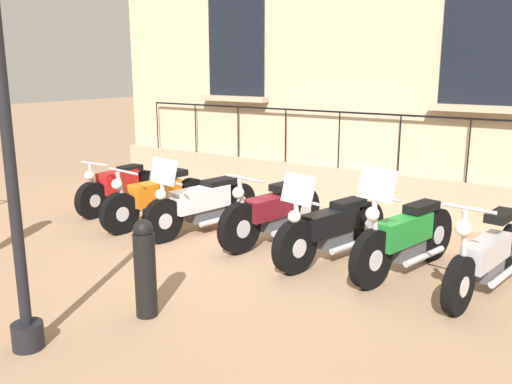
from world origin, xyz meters
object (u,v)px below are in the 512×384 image
(motorcycle_red, at_px, (120,188))
(motorcycle_orange, at_px, (157,199))
(motorcycle_green, at_px, (405,238))
(motorcycle_silver, at_px, (487,258))
(motorcycle_white, at_px, (202,204))
(bollard, at_px, (145,268))
(motorcycle_black, at_px, (332,230))
(motorcycle_maroon, at_px, (272,213))

(motorcycle_red, distance_m, motorcycle_orange, 1.18)
(motorcycle_red, xyz_separation_m, motorcycle_green, (0.13, 5.17, 0.05))
(motorcycle_silver, bearing_deg, motorcycle_orange, -89.15)
(motorcycle_white, bearing_deg, motorcycle_silver, 89.94)
(motorcycle_white, relative_size, motorcycle_silver, 1.00)
(motorcycle_green, bearing_deg, bollard, -34.10)
(motorcycle_black, bearing_deg, motorcycle_silver, 90.71)
(motorcycle_orange, xyz_separation_m, bollard, (2.49, 2.25, 0.10))
(motorcycle_maroon, height_order, motorcycle_green, motorcycle_green)
(motorcycle_red, relative_size, motorcycle_black, 0.91)
(motorcycle_maroon, xyz_separation_m, bollard, (2.74, 0.22, 0.09))
(motorcycle_green, bearing_deg, motorcycle_red, -91.39)
(motorcycle_green, distance_m, bollard, 3.16)
(motorcycle_maroon, distance_m, bollard, 2.75)
(motorcycle_red, relative_size, motorcycle_white, 0.88)
(motorcycle_orange, height_order, motorcycle_green, motorcycle_green)
(motorcycle_white, relative_size, motorcycle_black, 1.04)
(motorcycle_orange, bearing_deg, motorcycle_maroon, 97.10)
(motorcycle_white, relative_size, motorcycle_maroon, 1.05)
(motorcycle_white, distance_m, motorcycle_green, 3.15)
(motorcycle_black, distance_m, motorcycle_silver, 1.91)
(motorcycle_silver, height_order, bollard, motorcycle_silver)
(bollard, bearing_deg, motorcycle_black, 162.02)
(motorcycle_red, height_order, motorcycle_black, motorcycle_black)
(motorcycle_white, bearing_deg, motorcycle_orange, -84.88)
(motorcycle_black, relative_size, motorcycle_green, 1.00)
(motorcycle_orange, distance_m, motorcycle_silver, 4.98)
(motorcycle_white, distance_m, motorcycle_black, 2.21)
(motorcycle_orange, distance_m, bollard, 3.35)
(motorcycle_silver, relative_size, bollard, 2.10)
(motorcycle_maroon, bearing_deg, motorcycle_red, -89.99)
(bollard, bearing_deg, motorcycle_maroon, -175.42)
(motorcycle_silver, bearing_deg, motorcycle_green, -93.20)
(motorcycle_red, relative_size, bollard, 1.84)
(motorcycle_orange, bearing_deg, motorcycle_silver, 90.85)
(motorcycle_white, xyz_separation_m, motorcycle_black, (0.03, 2.21, -0.02))
(motorcycle_green, bearing_deg, motorcycle_orange, -88.18)
(motorcycle_maroon, bearing_deg, motorcycle_black, 78.97)
(motorcycle_red, xyz_separation_m, motorcycle_white, (0.17, 2.02, 0.03))
(motorcycle_white, xyz_separation_m, bollard, (2.56, 1.38, 0.08))
(motorcycle_orange, distance_m, motorcycle_maroon, 2.05)
(motorcycle_orange, bearing_deg, motorcycle_red, -102.41)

